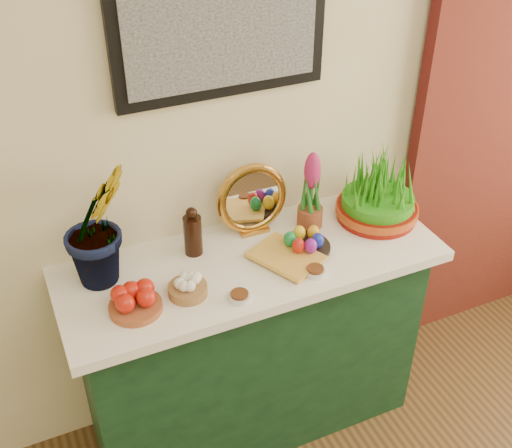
{
  "coord_description": "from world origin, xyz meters",
  "views": [
    {
      "loc": [
        -0.75,
        0.32,
        2.32
      ],
      "look_at": [
        -0.02,
        1.95,
        1.07
      ],
      "focal_mm": 45.0,
      "sensor_mm": 36.0,
      "label": 1
    }
  ],
  "objects_px": {
    "sideboard": "(251,348)",
    "mirror": "(252,200)",
    "wheatgrass_sabzeh": "(379,192)",
    "hyacinth_green": "(95,207)",
    "book": "(270,268)"
  },
  "relations": [
    {
      "from": "sideboard",
      "to": "mirror",
      "type": "height_order",
      "value": "mirror"
    },
    {
      "from": "wheatgrass_sabzeh",
      "to": "sideboard",
      "type": "bearing_deg",
      "value": -176.34
    },
    {
      "from": "hyacinth_green",
      "to": "book",
      "type": "distance_m",
      "value": 0.63
    },
    {
      "from": "mirror",
      "to": "sideboard",
      "type": "bearing_deg",
      "value": -115.86
    },
    {
      "from": "book",
      "to": "mirror",
      "type": "bearing_deg",
      "value": 53.85
    },
    {
      "from": "sideboard",
      "to": "mirror",
      "type": "bearing_deg",
      "value": 64.14
    },
    {
      "from": "mirror",
      "to": "wheatgrass_sabzeh",
      "type": "height_order",
      "value": "mirror"
    },
    {
      "from": "book",
      "to": "wheatgrass_sabzeh",
      "type": "distance_m",
      "value": 0.56
    },
    {
      "from": "sideboard",
      "to": "mirror",
      "type": "relative_size",
      "value": 4.58
    },
    {
      "from": "sideboard",
      "to": "hyacinth_green",
      "type": "xyz_separation_m",
      "value": [
        -0.5,
        0.1,
        0.76
      ]
    },
    {
      "from": "hyacinth_green",
      "to": "mirror",
      "type": "xyz_separation_m",
      "value": [
        0.58,
        0.06,
        -0.16
      ]
    },
    {
      "from": "sideboard",
      "to": "book",
      "type": "height_order",
      "value": "book"
    },
    {
      "from": "hyacinth_green",
      "to": "book",
      "type": "height_order",
      "value": "hyacinth_green"
    },
    {
      "from": "sideboard",
      "to": "wheatgrass_sabzeh",
      "type": "height_order",
      "value": "wheatgrass_sabzeh"
    },
    {
      "from": "mirror",
      "to": "wheatgrass_sabzeh",
      "type": "xyz_separation_m",
      "value": [
        0.48,
        -0.12,
        -0.02
      ]
    }
  ]
}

